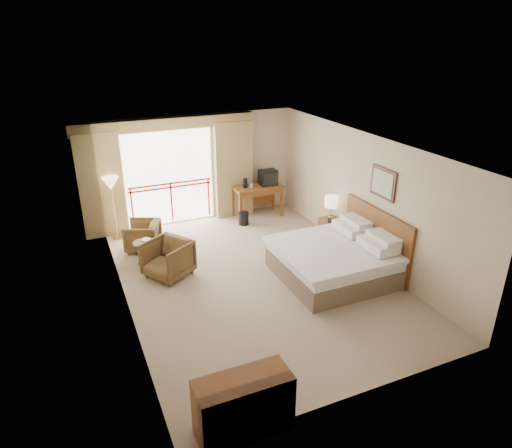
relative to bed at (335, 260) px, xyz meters
name	(u,v)px	position (x,y,z in m)	size (l,w,h in m)	color
floor	(255,277)	(-1.50, 0.60, -0.38)	(7.00, 7.00, 0.00)	gray
ceiling	(254,145)	(-1.50, 0.60, 2.32)	(7.00, 7.00, 0.00)	white
wall_back	(200,168)	(-1.50, 4.10, 0.97)	(5.00, 5.00, 0.00)	#C5B293
wall_front	(365,312)	(-1.50, -2.90, 0.97)	(5.00, 5.00, 0.00)	#C5B293
wall_left	(120,238)	(-4.00, 0.60, 0.97)	(7.00, 7.00, 0.00)	#C5B293
wall_right	(363,197)	(1.00, 0.60, 0.97)	(7.00, 7.00, 0.00)	#C5B293
balcony_door	(169,178)	(-2.30, 4.08, 0.82)	(2.40, 2.40, 0.00)	white
balcony_railing	(171,193)	(-2.30, 4.06, 0.44)	(2.09, 0.03, 1.02)	red
curtain_left	(101,186)	(-3.95, 3.95, 0.87)	(1.00, 0.26, 2.50)	olive
curtain_right	(233,169)	(-0.65, 3.95, 0.87)	(1.00, 0.26, 2.50)	olive
valance	(166,124)	(-2.30, 3.98, 2.17)	(4.40, 0.22, 0.28)	olive
hvac_vent	(247,125)	(-0.20, 4.07, 1.97)	(0.50, 0.04, 0.50)	silver
bed	(335,260)	(0.00, 0.00, 0.00)	(2.13, 2.06, 0.97)	brown
headboard	(376,239)	(0.96, 0.00, 0.27)	(0.06, 2.10, 1.30)	#5A2F16
framed_art	(383,183)	(0.97, 0.00, 1.47)	(0.04, 0.72, 0.60)	black
nightstand	(331,231)	(0.75, 1.36, -0.08)	(0.42, 0.50, 0.59)	#5A2F16
table_lamp	(331,202)	(0.75, 1.41, 0.63)	(0.30, 0.30, 0.53)	tan
phone	(333,221)	(0.70, 1.21, 0.26)	(0.20, 0.15, 0.09)	black
desk	(257,192)	(-0.12, 3.64, 0.28)	(1.29, 0.62, 0.84)	#5A2F16
tv	(268,177)	(0.18, 3.57, 0.66)	(0.44, 0.35, 0.40)	black
coffee_maker	(245,183)	(-0.47, 3.58, 0.59)	(0.12, 0.12, 0.25)	black
cup	(251,186)	(-0.32, 3.53, 0.51)	(0.07, 0.07, 0.10)	white
wastebasket	(244,218)	(-0.67, 3.20, -0.21)	(0.26, 0.26, 0.33)	black
armchair_far	(144,249)	(-3.29, 2.78, -0.38)	(0.71, 0.73, 0.67)	#4B361E
armchair_near	(169,275)	(-3.06, 1.37, -0.38)	(0.81, 0.83, 0.76)	#4B361E
side_table	(145,249)	(-3.38, 2.05, -0.03)	(0.47, 0.47, 0.51)	black
book	(144,242)	(-3.38, 2.05, 0.14)	(0.17, 0.23, 0.02)	white
floor_lamp	(111,186)	(-3.76, 3.63, 0.94)	(0.39, 0.39, 1.53)	tan
dresser	(244,405)	(-3.13, -2.83, 0.02)	(1.19, 0.50, 0.79)	#5A2F16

